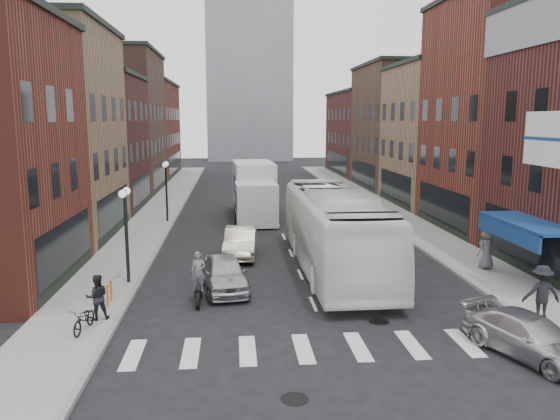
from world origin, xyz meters
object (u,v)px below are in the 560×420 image
(streetlamp_far, at_px, (166,180))
(motorcycle_rider, at_px, (199,279))
(bike_rack, at_px, (109,293))
(ped_right_a, at_px, (542,293))
(curb_car, at_px, (530,337))
(billboard_sign, at_px, (550,141))
(transit_bus, at_px, (334,230))
(sedan_left_near, at_px, (224,273))
(parked_bicycle, at_px, (84,319))
(ped_right_c, at_px, (486,249))
(sedan_left_far, at_px, (240,242))
(ped_left_solo, at_px, (97,297))
(box_truck, at_px, (254,191))
(streetlamp_near, at_px, (126,217))

(streetlamp_far, bearing_deg, motorcycle_rider, -79.42)
(bike_rack, distance_m, ped_right_a, 15.31)
(curb_car, bearing_deg, billboard_sign, 36.23)
(transit_bus, relative_size, sedan_left_near, 3.21)
(parked_bicycle, relative_size, ped_right_c, 0.82)
(billboard_sign, relative_size, transit_bus, 0.28)
(billboard_sign, xyz_separation_m, parked_bicycle, (-16.40, -1.86, -5.58))
(sedan_left_far, distance_m, parked_bicycle, 11.23)
(ped_left_solo, bearing_deg, streetlamp_far, -107.17)
(curb_car, distance_m, ped_right_a, 3.03)
(streetlamp_far, bearing_deg, sedan_left_far, -63.10)
(motorcycle_rider, height_order, sedan_left_far, motorcycle_rider)
(sedan_left_far, bearing_deg, streetlamp_far, 120.86)
(streetlamp_far, height_order, curb_car, streetlamp_far)
(bike_rack, distance_m, parked_bicycle, 2.67)
(transit_bus, relative_size, sedan_left_far, 3.03)
(motorcycle_rider, distance_m, parked_bicycle, 4.52)
(sedan_left_far, xyz_separation_m, ped_right_a, (10.03, -10.29, 0.38))
(billboard_sign, distance_m, motorcycle_rider, 13.94)
(ped_right_a, bearing_deg, box_truck, -60.36)
(bike_rack, xyz_separation_m, ped_right_c, (16.11, 3.42, 0.54))
(box_truck, xyz_separation_m, sedan_left_far, (-1.15, -10.72, -1.18))
(streetlamp_near, distance_m, parked_bicycle, 5.87)
(streetlamp_far, xyz_separation_m, parked_bicycle, (-0.41, -19.36, -2.36))
(billboard_sign, height_order, curb_car, billboard_sign)
(sedan_left_near, height_order, sedan_left_far, sedan_left_far)
(ped_right_a, bearing_deg, streetlamp_near, -14.32)
(box_truck, height_order, motorcycle_rider, box_truck)
(billboard_sign, distance_m, box_truck, 21.75)
(streetlamp_near, relative_size, streetlamp_far, 1.00)
(motorcycle_rider, bearing_deg, transit_bus, 38.27)
(parked_bicycle, height_order, ped_right_a, ped_right_a)
(ped_right_c, bearing_deg, streetlamp_far, -65.04)
(box_truck, height_order, parked_bicycle, box_truck)
(streetlamp_far, relative_size, sedan_left_far, 0.93)
(motorcycle_rider, xyz_separation_m, sedan_left_near, (0.95, 1.53, -0.23))
(billboard_sign, height_order, streetlamp_near, billboard_sign)
(transit_bus, bearing_deg, ped_right_c, -8.75)
(box_truck, height_order, ped_left_solo, box_truck)
(curb_car, bearing_deg, transit_bus, 90.65)
(transit_bus, distance_m, ped_right_c, 6.98)
(curb_car, relative_size, ped_right_a, 2.21)
(streetlamp_far, bearing_deg, ped_left_solo, -90.73)
(transit_bus, xyz_separation_m, sedan_left_near, (-5.02, -2.74, -1.16))
(motorcycle_rider, relative_size, parked_bicycle, 1.31)
(motorcycle_rider, height_order, ped_left_solo, motorcycle_rider)
(sedan_left_near, xyz_separation_m, sedan_left_far, (0.73, 5.60, 0.02))
(bike_rack, height_order, box_truck, box_truck)
(streetlamp_far, height_order, motorcycle_rider, streetlamp_far)
(billboard_sign, xyz_separation_m, bike_rack, (-16.19, 0.80, -5.58))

